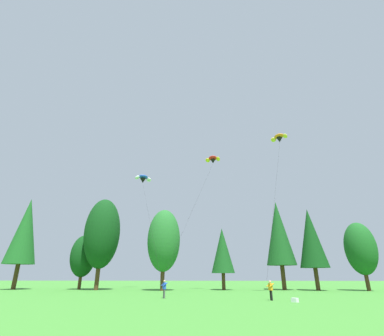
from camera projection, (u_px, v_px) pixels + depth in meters
The scene contains 14 objects.
treeline_tree_a at pixel (25, 231), 47.93m from camera, with size 4.84×4.84×14.73m.
treeline_tree_b at pixel (83, 256), 46.73m from camera, with size 4.08×4.08×8.46m.
treeline_tree_c at pixel (102, 233), 46.05m from camera, with size 5.63×5.63×14.17m.
treeline_tree_d at pixel (164, 240), 44.01m from camera, with size 5.04×5.04×12.00m.
treeline_tree_e at pixel (222, 250), 45.51m from camera, with size 3.67×3.67×9.40m.
treeline_tree_f at pixel (279, 233), 46.51m from camera, with size 4.65×4.65×13.86m.
treeline_tree_g at pixel (311, 238), 44.59m from camera, with size 4.30×4.30×12.26m.
treeline_tree_h at pixel (360, 248), 42.85m from camera, with size 4.46×4.46×9.84m.
kite_flyer_near at pixel (164, 287), 28.22m from camera, with size 0.73×0.75×1.69m.
kite_flyer_mid at pixel (271, 289), 25.90m from camera, with size 0.70×0.72×1.69m.
parafoil_kite_high_blue_white at pixel (143, 179), 54.32m from camera, with size 9.02×22.10×18.73m.
parafoil_kite_mid_orange at pixel (279, 138), 41.86m from camera, with size 6.80×10.93×20.27m.
parafoil_kite_far_red_yellow at pixel (213, 160), 47.68m from camera, with size 7.21×14.69×19.50m.
picnic_cooler at pixel (295, 300), 23.89m from camera, with size 0.52×0.36×0.34m, color white.
Camera 1 is at (-1.55, -2.68, 2.16)m, focal length 26.41 mm.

